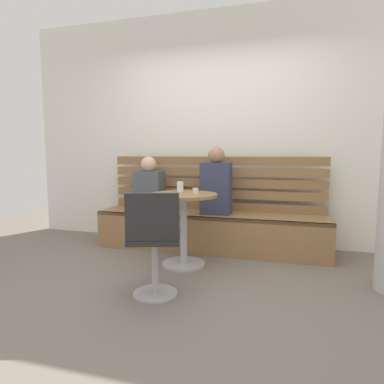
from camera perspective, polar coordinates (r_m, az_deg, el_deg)
ground at (r=2.93m, az=-2.40°, el=-16.25°), size 8.00×8.00×0.00m
back_wall at (r=4.30m, az=4.55°, el=10.73°), size 5.20×0.10×2.90m
booth_bench at (r=3.96m, az=3.10°, el=-6.80°), size 2.70×0.52×0.44m
booth_backrest at (r=4.11m, az=3.91°, el=1.53°), size 2.65×0.04×0.66m
cafe_table at (r=3.36m, az=-1.45°, el=-4.03°), size 0.68×0.68×0.74m
white_chair at (r=2.62m, az=-6.58°, el=-8.30°), size 0.50×0.50×0.85m
person_adult at (r=3.84m, az=4.18°, el=1.38°), size 0.34×0.22×0.78m
person_child_left at (r=4.16m, az=-7.45°, el=0.97°), size 0.34×0.22×0.67m
cup_water_clear at (r=3.45m, az=-2.05°, el=0.90°), size 0.07×0.07×0.11m
cup_espresso_small at (r=3.34m, az=0.60°, el=0.23°), size 0.06×0.06×0.05m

